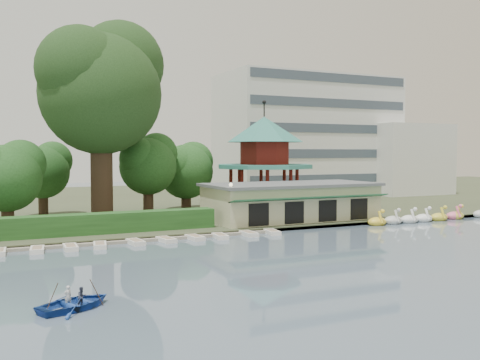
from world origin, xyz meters
TOP-DOWN VIEW (x-y plane):
  - ground_plane at (0.00, 0.00)m, footprint 220.00×220.00m
  - shore at (0.00, 52.00)m, footprint 220.00×70.00m
  - embankment at (0.00, 17.30)m, footprint 220.00×0.60m
  - dock at (-12.00, 17.20)m, footprint 34.00×1.60m
  - boathouse at (10.00, 21.97)m, footprint 18.60×9.39m
  - pavilion at (12.00, 32.00)m, footprint 12.40×12.40m
  - office_building at (32.67, 49.00)m, footprint 38.00×18.00m
  - hedge at (-15.00, 20.50)m, footprint 30.00×2.00m
  - lamp_post at (1.50, 19.00)m, footprint 0.36×0.36m
  - big_tree at (-8.83, 28.20)m, footprint 13.57×12.64m
  - small_trees at (-11.45, 31.79)m, footprint 39.71×16.72m
  - swan_boats at (25.76, 16.56)m, footprint 19.04×2.14m
  - moored_rowboats at (-11.31, 15.80)m, footprint 32.66×2.78m
  - rowboat_with_passengers at (-15.90, -0.95)m, footprint 6.32×5.56m

SIDE VIEW (x-z plane):
  - ground_plane at x=0.00m, z-range 0.00..0.00m
  - dock at x=-12.00m, z-range 0.00..0.24m
  - embankment at x=0.00m, z-range 0.00..0.30m
  - moored_rowboats at x=-11.31m, z-range 0.00..0.36m
  - shore at x=0.00m, z-range 0.00..0.40m
  - swan_boats at x=25.76m, z-range -0.56..1.35m
  - rowboat_with_passengers at x=-15.90m, z-range -0.46..1.55m
  - hedge at x=-15.00m, z-range 0.40..2.20m
  - boathouse at x=10.00m, z-range 0.42..4.32m
  - lamp_post at x=1.50m, z-range 1.20..5.48m
  - small_trees at x=-11.45m, z-range 1.02..10.52m
  - pavilion at x=12.00m, z-range 0.73..14.23m
  - office_building at x=32.67m, z-range -0.27..19.73m
  - big_tree at x=-8.83m, z-range 4.06..25.26m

